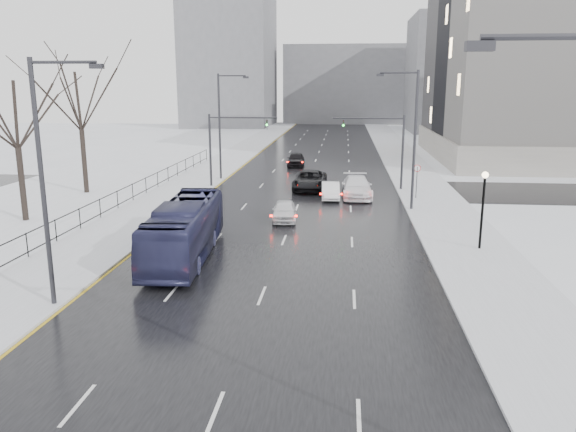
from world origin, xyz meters
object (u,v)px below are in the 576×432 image
(lamppost_r_mid, at_px, (483,199))
(sedan_right_far, at_px, (357,187))
(sedan_right_near, at_px, (331,191))
(tree_park_d, at_px, (26,222))
(streetlight_r_mid, at_px, (412,133))
(sedan_center_far, at_px, (296,159))
(streetlight_l_near, at_px, (47,173))
(mast_signal_left, at_px, (222,142))
(sedan_right_cross, at_px, (310,180))
(sedan_center_near, at_px, (284,211))
(streetlight_l_far, at_px, (222,121))
(bus, at_px, (185,230))
(tree_park_e, at_px, (87,194))
(no_uturn_sign, at_px, (417,172))
(mast_signal_right, at_px, (390,143))

(lamppost_r_mid, relative_size, sedan_right_far, 0.74)
(sedan_right_near, bearing_deg, tree_park_d, -157.19)
(streetlight_r_mid, bearing_deg, lamppost_r_mid, -74.18)
(streetlight_r_mid, distance_m, sedan_right_near, 8.40)
(sedan_right_near, height_order, sedan_center_far, sedan_center_far)
(streetlight_r_mid, xyz_separation_m, sedan_right_far, (-3.67, 4.55, -4.74))
(streetlight_r_mid, relative_size, sedan_right_near, 2.48)
(streetlight_l_near, bearing_deg, sedan_right_far, 62.71)
(mast_signal_left, relative_size, sedan_right_cross, 1.09)
(sedan_center_near, bearing_deg, streetlight_l_far, 110.88)
(streetlight_l_far, xyz_separation_m, bus, (3.33, -24.83, -4.08))
(streetlight_l_near, distance_m, sedan_right_near, 26.36)
(lamppost_r_mid, xyz_separation_m, sedan_center_far, (-12.98, 31.91, -2.13))
(streetlight_l_far, xyz_separation_m, lamppost_r_mid, (19.17, -22.00, -2.67))
(tree_park_e, relative_size, lamppost_r_mid, 3.15)
(no_uturn_sign, relative_size, sedan_right_cross, 0.45)
(sedan_right_cross, bearing_deg, mast_signal_left, 177.32)
(lamppost_r_mid, bearing_deg, streetlight_l_far, 131.06)
(streetlight_r_mid, xyz_separation_m, sedan_center_near, (-8.67, -4.07, -4.91))
(no_uturn_sign, bearing_deg, sedan_right_far, 173.35)
(sedan_right_near, bearing_deg, bus, -116.44)
(streetlight_l_far, xyz_separation_m, sedan_right_cross, (8.67, -4.52, -4.75))
(streetlight_l_near, height_order, streetlight_l_far, same)
(mast_signal_left, xyz_separation_m, sedan_center_far, (5.35, 13.92, -3.29))
(tree_park_d, distance_m, sedan_right_near, 22.40)
(sedan_right_near, xyz_separation_m, sedan_right_cross, (-1.90, 3.85, 0.16))
(bus, height_order, sedan_right_cross, bus)
(mast_signal_left, distance_m, sedan_center_near, 14.28)
(sedan_center_near, xyz_separation_m, sedan_right_near, (2.90, 7.71, -0.00))
(no_uturn_sign, bearing_deg, streetlight_l_near, -125.89)
(streetlight_l_far, distance_m, lamppost_r_mid, 29.30)
(tree_park_d, relative_size, streetlight_l_far, 1.25)
(mast_signal_left, bearing_deg, sedan_center_far, 68.97)
(lamppost_r_mid, bearing_deg, sedan_right_near, 122.22)
(lamppost_r_mid, relative_size, bus, 0.40)
(lamppost_r_mid, bearing_deg, streetlight_l_near, -152.45)
(no_uturn_sign, xyz_separation_m, sedan_right_cross, (-8.70, 3.48, -1.43))
(mast_signal_left, relative_size, sedan_center_near, 1.65)
(streetlight_r_mid, bearing_deg, sedan_right_near, 147.74)
(mast_signal_right, bearing_deg, lamppost_r_mid, -78.46)
(tree_park_e, relative_size, sedan_center_near, 3.44)
(mast_signal_left, xyz_separation_m, sedan_center_near, (6.83, -12.07, -3.40))
(tree_park_e, xyz_separation_m, no_uturn_sign, (27.40, 0.00, 2.30))
(streetlight_l_near, distance_m, mast_signal_left, 28.05)
(tree_park_e, height_order, streetlight_l_near, streetlight_l_near)
(streetlight_r_mid, height_order, bus, streetlight_r_mid)
(sedan_right_near, distance_m, sedan_right_cross, 4.29)
(streetlight_l_near, bearing_deg, no_uturn_sign, 54.11)
(mast_signal_right, xyz_separation_m, no_uturn_sign, (1.87, -4.00, -1.81))
(tree_park_e, distance_m, streetlight_l_near, 26.61)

